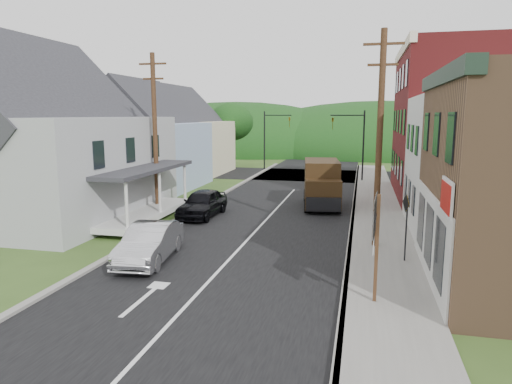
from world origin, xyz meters
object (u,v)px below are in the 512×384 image
Objects in this scene: silver_sedan at (150,243)px; warning_sign at (406,218)px; route_sign_cluster at (376,233)px; dark_sedan at (202,203)px; delivery_van at (322,184)px.

warning_sign is at bearing 4.32° from silver_sedan.
dark_sedan is at bearing 135.22° from route_sign_cluster.
dark_sedan is at bearing 88.38° from silver_sedan.
silver_sedan is 13.40m from delivery_van.
silver_sedan is 0.82× the size of delivery_van.
silver_sedan is 1.36× the size of route_sign_cluster.
delivery_van is 1.65× the size of route_sign_cluster.
dark_sedan is at bearing 135.71° from warning_sign.
dark_sedan is 7.56m from delivery_van.
dark_sedan is at bearing -153.41° from delivery_van.
route_sign_cluster reaches higher than delivery_van.
route_sign_cluster is at bearing -46.93° from dark_sedan.
dark_sedan is 1.37× the size of route_sign_cluster.
warning_sign reaches higher than silver_sedan.
dark_sedan is (-0.71, 7.96, 0.03)m from silver_sedan.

